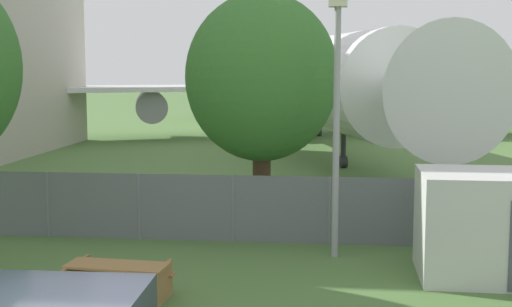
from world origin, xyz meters
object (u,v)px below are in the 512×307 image
(tree_left_of_cabin, at_px, (262,78))
(portable_cabin, at_px, (494,225))
(picnic_bench_near_cabin, at_px, (117,278))
(airplane, at_px, (285,79))

(tree_left_of_cabin, bearing_deg, portable_cabin, -33.58)
(picnic_bench_near_cabin, bearing_deg, tree_left_of_cabin, 70.06)
(airplane, xyz_separation_m, picnic_bench_near_cabin, (-1.06, -31.96, -3.33))
(portable_cabin, bearing_deg, tree_left_of_cabin, 146.94)
(tree_left_of_cabin, bearing_deg, picnic_bench_near_cabin, -109.94)
(picnic_bench_near_cabin, height_order, tree_left_of_cabin, tree_left_of_cabin)
(portable_cabin, height_order, picnic_bench_near_cabin, portable_cabin)
(portable_cabin, height_order, tree_left_of_cabin, tree_left_of_cabin)
(picnic_bench_near_cabin, xyz_separation_m, tree_left_of_cabin, (2.24, 6.19, 3.83))
(portable_cabin, xyz_separation_m, tree_left_of_cabin, (-5.51, 3.66, 3.14))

